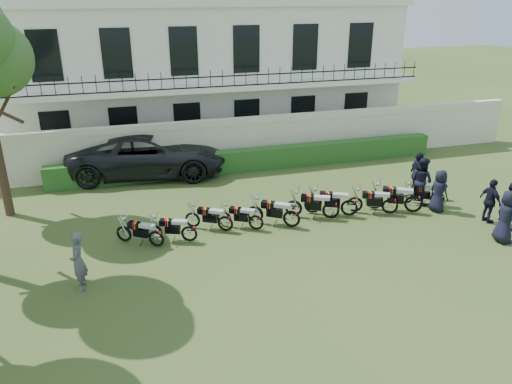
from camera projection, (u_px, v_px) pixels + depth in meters
ground at (283, 244)px, 16.43m from camera, size 100.00×100.00×0.00m
perimeter_wall at (227, 143)px, 23.09m from camera, size 30.00×0.35×2.30m
hedge at (253, 160)px, 22.89m from camera, size 18.00×0.60×1.00m
building at (201, 68)px, 27.42m from camera, size 20.40×9.60×7.40m
motorcycle_0 at (156, 235)px, 16.06m from camera, size 1.50×1.02×0.95m
motorcycle_1 at (189, 230)px, 16.38m from camera, size 1.65×0.79×0.95m
motorcycle_2 at (225, 220)px, 17.08m from camera, size 1.56×0.97×0.96m
motorcycle_3 at (256, 219)px, 17.18m from camera, size 1.49×0.97×0.93m
motorcycle_4 at (292, 215)px, 17.34m from camera, size 1.69×1.17×1.07m
motorcycle_5 at (331, 206)px, 18.00m from camera, size 1.84×0.96×1.08m
motorcycle_6 at (349, 204)px, 18.20m from camera, size 1.79×1.02×1.08m
motorcycle_7 at (390, 203)px, 18.38m from camera, size 1.75×0.91×1.02m
motorcycle_8 at (414, 200)px, 18.48m from camera, size 1.85×1.12×1.13m
motorcycle_9 at (438, 195)px, 19.14m from camera, size 1.60×0.82×0.93m
suv at (148, 154)px, 22.19m from camera, size 7.25×4.11×1.91m
inspector at (78, 261)px, 13.66m from camera, size 0.45×0.66×1.75m
officer_0 at (506, 217)px, 16.25m from camera, size 0.66×0.93×1.81m
officer_1 at (510, 205)px, 17.26m from camera, size 0.68×0.85×1.69m
officer_2 at (490, 201)px, 17.65m from camera, size 0.46×0.98×1.63m
officer_3 at (439, 191)px, 18.54m from camera, size 0.68×0.89×1.62m
officer_4 at (422, 180)px, 19.23m from camera, size 0.88×1.03×1.85m
officer_5 at (417, 175)px, 19.83m from camera, size 0.62×1.14×1.84m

